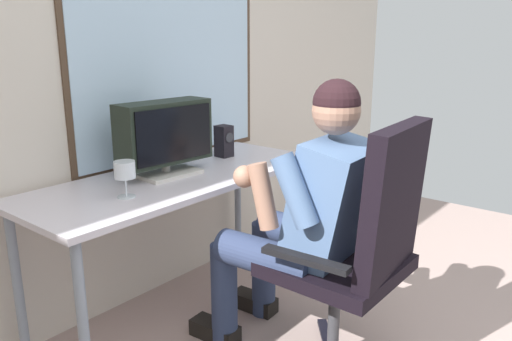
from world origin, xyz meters
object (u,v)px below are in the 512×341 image
at_px(office_chair, 364,239).
at_px(desk_speaker, 224,141).
at_px(person_seated, 303,215).
at_px(crt_monitor, 165,134).
at_px(desk, 179,190).
at_px(wine_glass, 125,172).

xyz_separation_m(office_chair, desk_speaker, (0.27, 1.00, 0.22)).
xyz_separation_m(person_seated, crt_monitor, (-0.16, 0.68, 0.29)).
bearing_deg(crt_monitor, desk, -63.60).
bearing_deg(desk, office_chair, -80.56).
height_order(desk, wine_glass, wine_glass).
distance_m(person_seated, desk_speaker, 0.80).
relative_size(office_chair, desk_speaker, 6.25).
bearing_deg(office_chair, wine_glass, 122.05).
bearing_deg(person_seated, office_chair, -86.20).
height_order(crt_monitor, desk_speaker, crt_monitor).
bearing_deg(person_seated, desk, 101.89).
xyz_separation_m(crt_monitor, wine_glass, (-0.34, -0.14, -0.09)).
relative_size(desk, wine_glass, 10.05).
bearing_deg(crt_monitor, person_seated, -76.87).
bearing_deg(person_seated, desk_speaker, 67.99).
relative_size(desk, crt_monitor, 3.25).
bearing_deg(crt_monitor, office_chair, -79.53).
relative_size(person_seated, wine_glass, 8.07).
bearing_deg(desk, crt_monitor, 116.40).
height_order(office_chair, desk_speaker, office_chair).
distance_m(crt_monitor, wine_glass, 0.37).
relative_size(desk, office_chair, 1.42).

